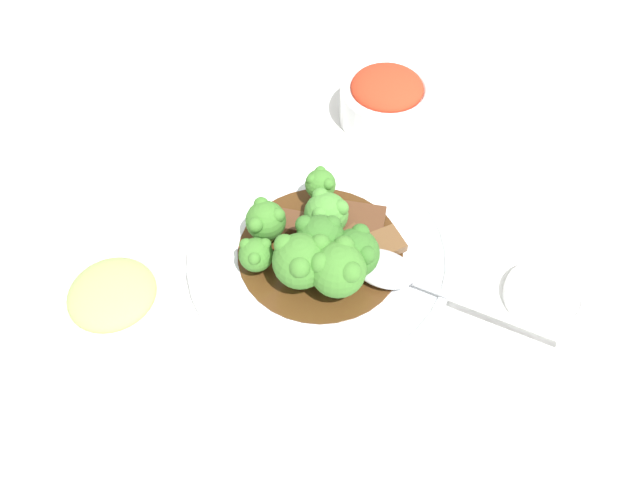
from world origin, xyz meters
TOP-DOWN VIEW (x-y plane):
  - ground_plane at (0.00, 0.00)m, footprint 4.00×4.00m
  - main_plate at (0.00, 0.00)m, footprint 0.27×0.27m
  - beef_strip_0 at (-0.03, 0.04)m, footprint 0.05×0.05m
  - beef_strip_1 at (-0.00, 0.03)m, footprint 0.05×0.05m
  - beef_strip_2 at (-0.03, -0.03)m, footprint 0.04×0.07m
  - beef_strip_3 at (0.00, 0.06)m, footprint 0.05×0.06m
  - broccoli_floret_0 at (0.01, -0.00)m, footprint 0.05×0.05m
  - broccoli_floret_1 at (0.03, 0.03)m, footprint 0.05×0.05m
  - broccoli_floret_2 at (-0.01, -0.05)m, footprint 0.04×0.04m
  - broccoli_floret_3 at (0.02, -0.06)m, footprint 0.03×0.03m
  - broccoli_floret_4 at (-0.06, 0.00)m, footprint 0.03×0.03m
  - broccoli_floret_5 at (-0.02, 0.01)m, footprint 0.04×0.04m
  - broccoli_floret_6 at (0.04, -0.02)m, footprint 0.05×0.05m
  - broccoli_floret_7 at (0.05, 0.02)m, footprint 0.05×0.05m
  - serving_spoon at (0.04, 0.08)m, footprint 0.11×0.21m
  - side_bowl_kimchi at (-0.21, 0.08)m, footprint 0.11×0.11m
  - side_bowl_appetizer at (0.07, -0.19)m, footprint 0.10×0.10m
  - sauce_dish at (0.05, 0.22)m, footprint 0.08×0.08m

SIDE VIEW (x-z plane):
  - ground_plane at x=0.00m, z-range 0.00..0.00m
  - sauce_dish at x=0.05m, z-range 0.00..0.01m
  - main_plate at x=0.00m, z-range 0.00..0.02m
  - beef_strip_0 at x=-0.03m, z-range 0.02..0.03m
  - beef_strip_3 at x=0.00m, z-range 0.02..0.03m
  - beef_strip_1 at x=0.00m, z-range 0.02..0.03m
  - beef_strip_2 at x=-0.03m, z-range 0.02..0.03m
  - serving_spoon at x=0.04m, z-range 0.02..0.03m
  - side_bowl_appetizer at x=0.07m, z-range 0.00..0.05m
  - side_bowl_kimchi at x=-0.21m, z-range 0.00..0.06m
  - broccoli_floret_3 at x=0.02m, z-range 0.02..0.06m
  - broccoli_floret_4 at x=-0.06m, z-range 0.02..0.07m
  - broccoli_floret_5 at x=-0.02m, z-range 0.02..0.07m
  - broccoli_floret_1 at x=0.03m, z-range 0.02..0.07m
  - broccoli_floret_2 at x=-0.01m, z-range 0.02..0.07m
  - broccoli_floret_0 at x=0.01m, z-range 0.02..0.08m
  - broccoli_floret_7 at x=0.05m, z-range 0.02..0.08m
  - broccoli_floret_6 at x=0.04m, z-range 0.02..0.09m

